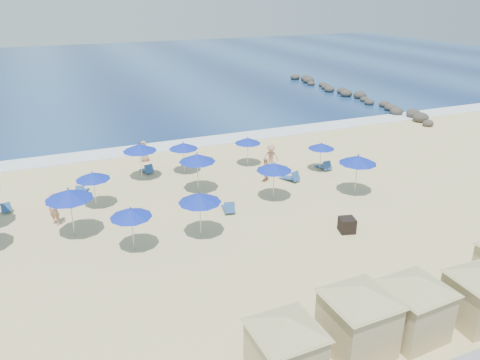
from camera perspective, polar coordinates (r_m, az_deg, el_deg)
name	(u,v)px	position (r m, az deg, el deg)	size (l,w,h in m)	color
ground	(250,231)	(24.76, 1.26, -6.22)	(160.00, 160.00, 0.00)	#D4C286
ocean	(103,71)	(76.26, -16.34, 12.58)	(160.00, 80.00, 0.06)	navy
surf_line	(172,146)	(38.29, -8.30, 4.17)	(160.00, 2.50, 0.08)	white
rock_jetty	(351,95)	(56.73, 13.38, 10.09)	(2.56, 26.66, 0.96)	#2A2623
trash_bin	(347,225)	(25.13, 12.91, -5.37)	(0.78, 0.78, 0.78)	black
cabana_0	(286,341)	(15.60, 5.58, -18.94)	(4.39, 4.39, 2.76)	tan
cabana_1	(359,310)	(17.06, 14.32, -15.07)	(4.65, 4.65, 2.92)	tan
cabana_2	(415,298)	(18.29, 20.57, -13.36)	(4.44, 4.44, 2.79)	tan
cabana_3	(480,288)	(19.96, 27.19, -11.62)	(4.20, 4.20, 2.64)	tan
umbrella_2	(93,176)	(27.90, -17.52, 0.47)	(1.96, 1.96, 2.23)	#A5A8AD
umbrella_3	(69,194)	(24.75, -20.15, -1.65)	(2.38, 2.38, 2.71)	#A5A8AD
umbrella_4	(140,147)	(31.28, -12.15, 3.90)	(2.23, 2.23, 2.54)	#A5A8AD
umbrella_5	(197,158)	(28.69, -5.25, 2.72)	(2.27, 2.27, 2.59)	#A5A8AD
umbrella_6	(200,198)	(23.39, -4.94, -2.20)	(2.18, 2.18, 2.48)	#A5A8AD
umbrella_7	(183,146)	(31.92, -6.92, 4.16)	(1.98, 1.98, 2.26)	#A5A8AD
umbrella_8	(274,167)	(27.59, 4.19, 1.61)	(2.12, 2.12, 2.42)	#A5A8AD
umbrella_9	(248,140)	(33.18, 0.96, 4.84)	(1.88, 1.88, 2.14)	#A5A8AD
umbrella_10	(321,146)	(32.64, 9.89, 4.13)	(1.84, 1.84, 2.09)	#A5A8AD
umbrella_11	(358,160)	(29.13, 14.19, 2.44)	(2.28, 2.28, 2.60)	#A5A8AD
umbrella_12	(131,213)	(22.76, -13.17, -3.92)	(2.02, 2.02, 2.30)	#A5A8AD
beach_chair_0	(6,208)	(29.89, -26.63, -3.04)	(0.65, 1.23, 0.65)	#254E8B
beach_chair_1	(82,190)	(30.61, -18.74, -1.20)	(0.96, 1.29, 0.65)	#254E8B
beach_chair_2	(147,170)	(32.87, -11.24, 1.26)	(0.78, 1.37, 0.71)	#254E8B
beach_chair_3	(229,208)	(26.68, -1.40, -3.38)	(0.86, 1.43, 0.74)	#254E8B
beach_chair_4	(291,177)	(31.08, 6.29, 0.34)	(1.08, 1.49, 0.75)	#254E8B
beach_chair_5	(324,166)	(33.38, 10.23, 1.68)	(0.61, 1.34, 0.73)	#254E8B
beachgoer_0	(54,209)	(26.91, -21.72, -3.34)	(0.66, 0.43, 1.80)	tan
beachgoer_1	(266,170)	(30.69, 3.15, 1.25)	(0.94, 0.39, 1.61)	tan
beachgoer_2	(271,157)	(33.00, 3.77, 2.87)	(1.11, 0.64, 1.72)	tan
beachgoer_3	(144,151)	(35.01, -11.61, 3.47)	(0.76, 0.50, 1.56)	tan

